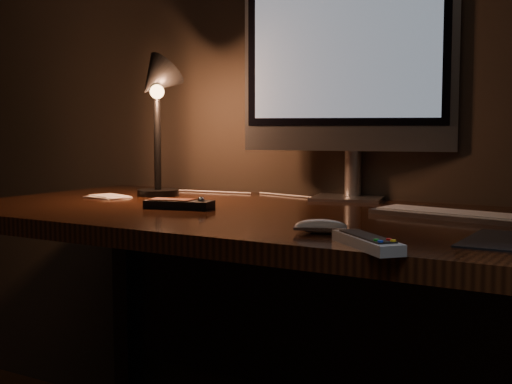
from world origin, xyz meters
The scene contains 9 objects.
desk centered at (0.00, 1.93, 0.62)m, with size 1.60×0.75×0.75m.
monitor centered at (0.02, 2.18, 1.09)m, with size 0.54×0.20×0.58m.
keyboard centered at (0.38, 1.96, 0.76)m, with size 0.39×0.11×0.01m, color silver.
mouse centered at (0.22, 1.62, 0.76)m, with size 0.09×0.05×0.02m, color white.
media_remote centered at (-0.24, 1.80, 0.76)m, with size 0.17×0.09×0.03m.
tv_remote centered at (0.35, 1.52, 0.76)m, with size 0.16×0.15×0.02m.
papers centered at (-0.56, 1.90, 0.75)m, with size 0.12×0.08×0.01m, color white.
desk_lamp centered at (-0.45, 1.98, 1.01)m, with size 0.18×0.19×0.39m.
cable centered at (-0.27, 2.16, 0.75)m, with size 0.00×0.00×0.52m, color white.
Camera 1 is at (0.79, 0.47, 0.94)m, focal length 50.00 mm.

